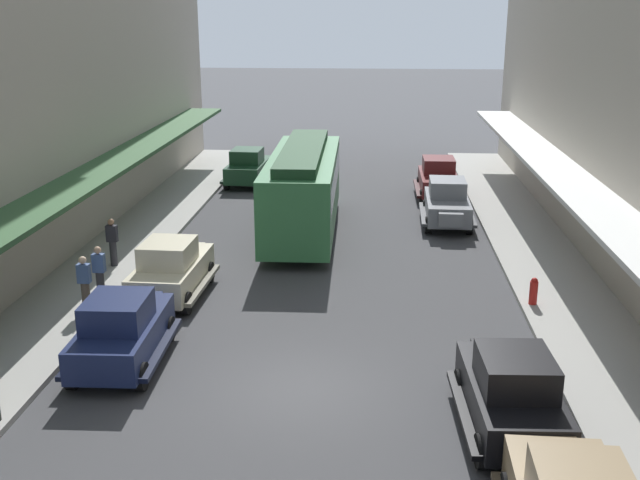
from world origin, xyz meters
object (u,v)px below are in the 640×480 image
(parked_car_0, at_px, (438,178))
(pedestrian_1, at_px, (85,283))
(parked_car_5, at_px, (122,329))
(pedestrian_2, at_px, (113,242))
(pedestrian_0, at_px, (99,272))
(parked_car_3, at_px, (511,390))
(parked_car_4, at_px, (447,202))
(parked_car_1, at_px, (171,268))
(fire_hydrant, at_px, (534,291))
(streetcar, at_px, (303,186))
(parked_car_6, at_px, (248,166))

(parked_car_0, xyz_separation_m, pedestrian_1, (-11.20, -15.22, 0.05))
(parked_car_5, relative_size, pedestrian_2, 2.62)
(pedestrian_0, bearing_deg, pedestrian_1, -95.73)
(parked_car_3, height_order, parked_car_4, same)
(parked_car_4, relative_size, parked_car_5, 1.00)
(parked_car_5, bearing_deg, pedestrian_2, 110.61)
(parked_car_3, bearing_deg, pedestrian_2, 140.98)
(parked_car_5, bearing_deg, parked_car_1, 89.86)
(fire_hydrant, height_order, pedestrian_0, pedestrian_0)
(parked_car_1, bearing_deg, streetcar, 64.80)
(parked_car_4, xyz_separation_m, pedestrian_0, (-11.11, -9.60, 0.05))
(fire_hydrant, bearing_deg, parked_car_4, 100.93)
(pedestrian_0, bearing_deg, parked_car_5, -63.30)
(parked_car_4, xyz_separation_m, parked_car_5, (-9.13, -13.53, 0.00))
(parked_car_5, xyz_separation_m, streetcar, (3.39, 11.79, 0.96))
(parked_car_5, bearing_deg, parked_car_6, 90.61)
(fire_hydrant, bearing_deg, pedestrian_1, -173.61)
(parked_car_5, xyz_separation_m, pedestrian_1, (-2.07, 2.99, 0.05))
(parked_car_6, height_order, pedestrian_0, parked_car_6)
(parked_car_0, bearing_deg, parked_car_5, -116.61)
(parked_car_5, bearing_deg, fire_hydrant, 22.20)
(parked_car_3, distance_m, streetcar, 15.40)
(parked_car_6, height_order, pedestrian_2, parked_car_6)
(parked_car_0, distance_m, parked_car_6, 9.58)
(parked_car_3, distance_m, fire_hydrant, 7.18)
(parked_car_5, xyz_separation_m, pedestrian_0, (-1.98, 3.93, 0.05))
(parked_car_4, relative_size, parked_car_6, 0.99)
(parked_car_1, distance_m, pedestrian_0, 2.10)
(parked_car_5, distance_m, streetcar, 12.30)
(streetcar, bearing_deg, parked_car_6, 112.92)
(streetcar, bearing_deg, parked_car_5, -106.02)
(parked_car_1, relative_size, parked_car_4, 1.00)
(parked_car_0, xyz_separation_m, parked_car_1, (-9.12, -13.60, 0.00))
(parked_car_0, distance_m, parked_car_5, 20.38)
(streetcar, height_order, pedestrian_1, streetcar)
(parked_car_0, distance_m, streetcar, 8.67)
(fire_hydrant, bearing_deg, parked_car_1, 179.08)
(pedestrian_0, xyz_separation_m, pedestrian_2, (-0.65, 3.05, 0.00))
(parked_car_1, distance_m, parked_car_6, 15.69)
(parked_car_4, height_order, fire_hydrant, parked_car_4)
(parked_car_4, distance_m, parked_car_6, 11.55)
(parked_car_0, height_order, pedestrian_1, parked_car_0)
(pedestrian_1, bearing_deg, pedestrian_0, 84.27)
(parked_car_5, height_order, parked_car_6, same)
(parked_car_0, relative_size, parked_car_5, 0.99)
(pedestrian_0, bearing_deg, parked_car_0, 52.14)
(fire_hydrant, bearing_deg, streetcar, 135.61)
(parked_car_5, bearing_deg, pedestrian_1, 124.69)
(fire_hydrant, bearing_deg, parked_car_5, -157.80)
(parked_car_6, xyz_separation_m, streetcar, (3.60, -8.52, 0.96))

